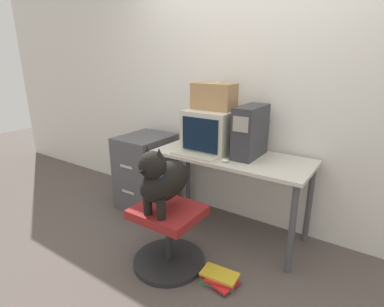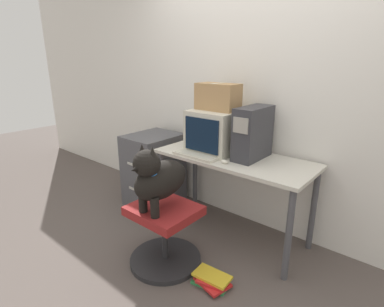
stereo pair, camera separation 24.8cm
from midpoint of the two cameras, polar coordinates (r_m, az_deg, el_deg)
ground_plane at (r=2.76m, az=6.38°, el=-17.52°), size 12.00×12.00×0.00m
wall_back at (r=2.86m, az=14.99°, el=11.33°), size 8.00×0.05×2.60m
desk at (r=2.68m, az=10.50°, el=-2.68°), size 1.39×0.61×0.77m
crt_monitor at (r=2.75m, az=7.31°, el=4.32°), size 0.43×0.46×0.38m
pc_tower at (r=2.59m, az=14.24°, el=3.77°), size 0.18×0.41×0.44m
keyboard at (r=2.60m, az=3.39°, el=-0.39°), size 0.42×0.14×0.03m
computer_mouse at (r=2.46m, az=9.09°, el=-1.59°), size 0.07×0.04×0.03m
office_chair at (r=2.46m, az=-2.25°, el=-15.17°), size 0.58×0.58×0.50m
dog at (r=2.19m, az=-3.35°, el=-4.58°), size 0.23×0.51×0.52m
filing_cabinet at (r=3.36m, az=-5.19°, el=-3.12°), size 0.48×0.58×0.80m
cardboard_box at (r=2.70m, az=7.62°, el=10.64°), size 0.38×0.20×0.24m
book_stack_floor at (r=2.39m, az=7.06°, el=-22.91°), size 0.30×0.23×0.08m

